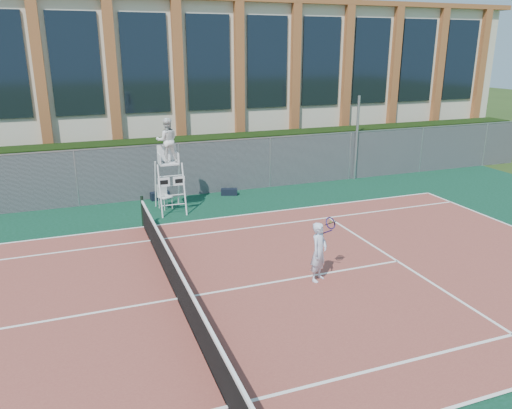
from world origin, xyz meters
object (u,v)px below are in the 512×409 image
object	(u,v)px
tennis_player	(319,252)
steel_pole	(357,138)
umpire_chair	(167,143)
plastic_chair	(164,194)

from	to	relation	value
tennis_player	steel_pole	bearing A→B (deg)	53.89
umpire_chair	tennis_player	bearing A→B (deg)	-71.35
steel_pole	umpire_chair	world-z (taller)	steel_pole
umpire_chair	plastic_chair	xyz separation A→B (m)	(-0.17, 0.38, -2.02)
plastic_chair	steel_pole	bearing A→B (deg)	7.91
tennis_player	plastic_chair	bearing A→B (deg)	108.93
umpire_chair	plastic_chair	distance (m)	2.06
plastic_chair	tennis_player	bearing A→B (deg)	-71.07
plastic_chair	tennis_player	world-z (taller)	tennis_player
steel_pole	umpire_chair	bearing A→B (deg)	-169.61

